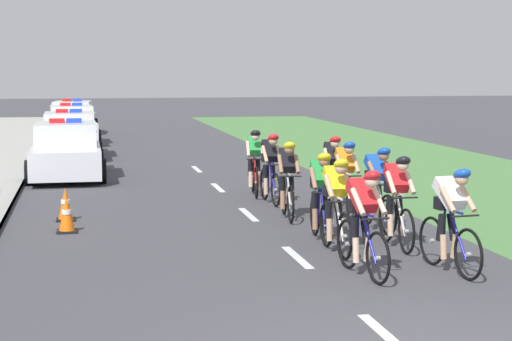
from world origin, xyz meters
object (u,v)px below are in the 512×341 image
object	(u,v)px
cyclist_eleventh	(255,161)
police_car_nearest	(66,153)
cyclist_fifth	(321,195)
cyclist_sixth	(377,187)
cyclist_second	(451,218)
cyclist_eighth	(345,179)
traffic_cone_near	(67,215)
cyclist_lead	(363,221)
cyclist_third	(336,204)
cyclist_fourth	(397,200)
cyclist_ninth	(270,167)
police_car_third	(72,126)
cyclist_seventh	(287,179)
police_car_second	(70,137)
traffic_cone_mid	(65,205)
cyclist_tenth	(332,170)
police_car_furthest	(73,119)

from	to	relation	value
cyclist_eleventh	police_car_nearest	bearing A→B (deg)	135.98
cyclist_fifth	cyclist_sixth	bearing A→B (deg)	30.30
cyclist_second	cyclist_eighth	bearing A→B (deg)	91.83
traffic_cone_near	cyclist_lead	bearing A→B (deg)	-45.26
cyclist_third	cyclist_fourth	distance (m)	1.10
cyclist_lead	cyclist_eleventh	bearing A→B (deg)	89.77
cyclist_ninth	cyclist_eleventh	world-z (taller)	same
traffic_cone_near	cyclist_ninth	bearing A→B (deg)	30.90
cyclist_sixth	police_car_third	bearing A→B (deg)	105.87
traffic_cone_near	cyclist_sixth	bearing A→B (deg)	-9.43
cyclist_lead	cyclist_eighth	distance (m)	4.69
cyclist_seventh	police_car_third	xyz separation A→B (m)	(-4.30, 18.22, -0.11)
police_car_second	cyclist_fifth	bearing A→B (deg)	-73.90
cyclist_sixth	cyclist_lead	bearing A→B (deg)	-112.45
cyclist_eighth	traffic_cone_mid	size ratio (longest dim) A/B	2.69
cyclist_lead	cyclist_fifth	bearing A→B (deg)	87.87
cyclist_second	cyclist_eleventh	bearing A→B (deg)	99.01
cyclist_tenth	police_car_nearest	bearing A→B (deg)	131.77
cyclist_second	cyclist_fifth	xyz separation A→B (m)	(-1.20, 2.54, 0.00)
cyclist_eighth	traffic_cone_near	world-z (taller)	cyclist_eighth
cyclist_ninth	cyclist_fourth	bearing A→B (deg)	-78.45
cyclist_fifth	traffic_cone_mid	xyz separation A→B (m)	(-4.26, 2.87, -0.48)
cyclist_lead	traffic_cone_mid	world-z (taller)	cyclist_lead
cyclist_fourth	cyclist_eighth	world-z (taller)	same
police_car_furthest	cyclist_fifth	bearing A→B (deg)	-80.18
traffic_cone_mid	cyclist_eighth	bearing A→B (deg)	-9.01
cyclist_eighth	police_car_second	bearing A→B (deg)	112.50
cyclist_second	cyclist_tenth	size ratio (longest dim) A/B	1.00
cyclist_second	traffic_cone_near	size ratio (longest dim) A/B	2.68
cyclist_lead	traffic_cone_mid	size ratio (longest dim) A/B	2.68
cyclist_second	cyclist_third	world-z (taller)	same
cyclist_sixth	cyclist_eighth	size ratio (longest dim) A/B	1.00
cyclist_tenth	traffic_cone_near	world-z (taller)	cyclist_tenth
cyclist_sixth	cyclist_seventh	world-z (taller)	same
cyclist_lead	cyclist_fourth	size ratio (longest dim) A/B	1.00
cyclist_seventh	cyclist_tenth	size ratio (longest dim) A/B	1.00
police_car_third	cyclist_second	bearing A→B (deg)	-76.42
cyclist_fourth	police_car_third	world-z (taller)	police_car_third
cyclist_fourth	cyclist_eleventh	size ratio (longest dim) A/B	1.00
cyclist_lead	cyclist_eleventh	distance (m)	7.93
cyclist_sixth	police_car_second	distance (m)	15.40
cyclist_ninth	cyclist_seventh	bearing A→B (deg)	-92.59
cyclist_lead	cyclist_second	distance (m)	1.29
cyclist_ninth	police_car_second	distance (m)	11.74
cyclist_seventh	police_car_second	bearing A→B (deg)	108.48
cyclist_lead	cyclist_tenth	bearing A→B (deg)	77.72
police_car_furthest	cyclist_eighth	bearing A→B (deg)	-76.84
cyclist_sixth	police_car_third	distance (m)	20.47
cyclist_tenth	police_car_third	xyz separation A→B (m)	(-5.54, 17.07, -0.11)
cyclist_fifth	traffic_cone_mid	bearing A→B (deg)	146.02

